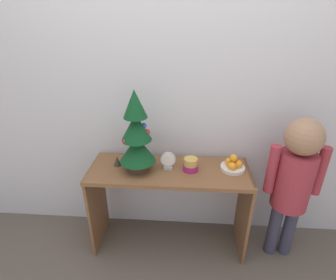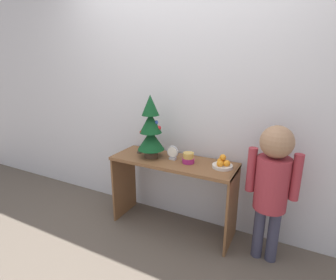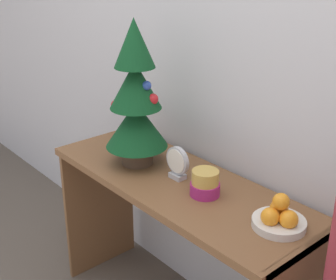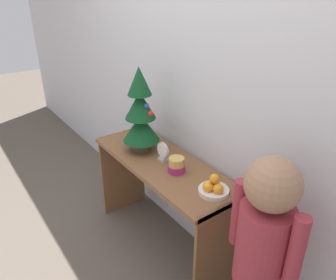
{
  "view_description": "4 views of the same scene",
  "coord_description": "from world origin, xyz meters",
  "px_view_note": "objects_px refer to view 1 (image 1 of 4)",
  "views": [
    {
      "loc": [
        0.1,
        -1.39,
        1.72
      ],
      "look_at": [
        -0.01,
        0.2,
        0.94
      ],
      "focal_mm": 28.0,
      "sensor_mm": 36.0,
      "label": 1
    },
    {
      "loc": [
        0.99,
        -1.82,
        1.57
      ],
      "look_at": [
        -0.07,
        0.24,
        0.88
      ],
      "focal_mm": 28.0,
      "sensor_mm": 36.0,
      "label": 2
    },
    {
      "loc": [
        1.19,
        -0.86,
        1.53
      ],
      "look_at": [
        -0.06,
        0.22,
        0.85
      ],
      "focal_mm": 50.0,
      "sensor_mm": 36.0,
      "label": 3
    },
    {
      "loc": [
        1.53,
        -0.86,
        1.77
      ],
      "look_at": [
        0.05,
        0.22,
        0.88
      ],
      "focal_mm": 35.0,
      "sensor_mm": 36.0,
      "label": 4
    }
  ],
  "objects_px": {
    "singing_bowl": "(191,165)",
    "child_figure": "(295,176)",
    "mini_tree": "(136,135)",
    "fruit_bowl": "(233,165)",
    "desk_clock": "(168,161)",
    "figurine": "(117,161)"
  },
  "relations": [
    {
      "from": "mini_tree",
      "to": "fruit_bowl",
      "type": "bearing_deg",
      "value": 4.35
    },
    {
      "from": "fruit_bowl",
      "to": "figurine",
      "type": "height_order",
      "value": "fruit_bowl"
    },
    {
      "from": "singing_bowl",
      "to": "child_figure",
      "type": "xyz_separation_m",
      "value": [
        0.71,
        -0.04,
        -0.03
      ]
    },
    {
      "from": "mini_tree",
      "to": "child_figure",
      "type": "bearing_deg",
      "value": -0.99
    },
    {
      "from": "child_figure",
      "to": "fruit_bowl",
      "type": "bearing_deg",
      "value": 170.3
    },
    {
      "from": "singing_bowl",
      "to": "figurine",
      "type": "height_order",
      "value": "singing_bowl"
    },
    {
      "from": "child_figure",
      "to": "figurine",
      "type": "bearing_deg",
      "value": 176.78
    },
    {
      "from": "fruit_bowl",
      "to": "figurine",
      "type": "relative_size",
      "value": 2.36
    },
    {
      "from": "fruit_bowl",
      "to": "mini_tree",
      "type": "bearing_deg",
      "value": -175.65
    },
    {
      "from": "mini_tree",
      "to": "fruit_bowl",
      "type": "distance_m",
      "value": 0.72
    },
    {
      "from": "desk_clock",
      "to": "fruit_bowl",
      "type": "bearing_deg",
      "value": 2.3
    },
    {
      "from": "mini_tree",
      "to": "fruit_bowl",
      "type": "relative_size",
      "value": 3.41
    },
    {
      "from": "mini_tree",
      "to": "desk_clock",
      "type": "height_order",
      "value": "mini_tree"
    },
    {
      "from": "singing_bowl",
      "to": "desk_clock",
      "type": "height_order",
      "value": "desk_clock"
    },
    {
      "from": "mini_tree",
      "to": "child_figure",
      "type": "relative_size",
      "value": 0.52
    },
    {
      "from": "singing_bowl",
      "to": "desk_clock",
      "type": "xyz_separation_m",
      "value": [
        -0.16,
        0.01,
        0.02
      ]
    },
    {
      "from": "singing_bowl",
      "to": "child_figure",
      "type": "distance_m",
      "value": 0.71
    },
    {
      "from": "singing_bowl",
      "to": "desk_clock",
      "type": "relative_size",
      "value": 0.83
    },
    {
      "from": "fruit_bowl",
      "to": "child_figure",
      "type": "xyz_separation_m",
      "value": [
        0.41,
        -0.07,
        -0.02
      ]
    },
    {
      "from": "mini_tree",
      "to": "figurine",
      "type": "height_order",
      "value": "mini_tree"
    },
    {
      "from": "desk_clock",
      "to": "figurine",
      "type": "bearing_deg",
      "value": 177.13
    },
    {
      "from": "mini_tree",
      "to": "child_figure",
      "type": "distance_m",
      "value": 1.12
    }
  ]
}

